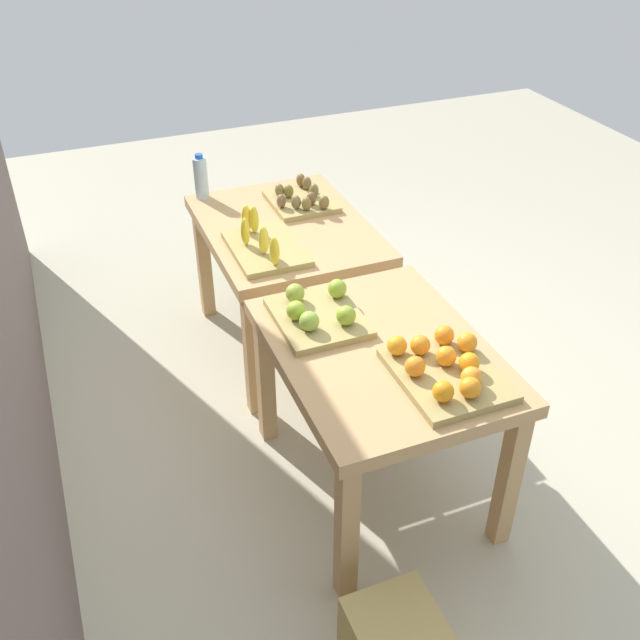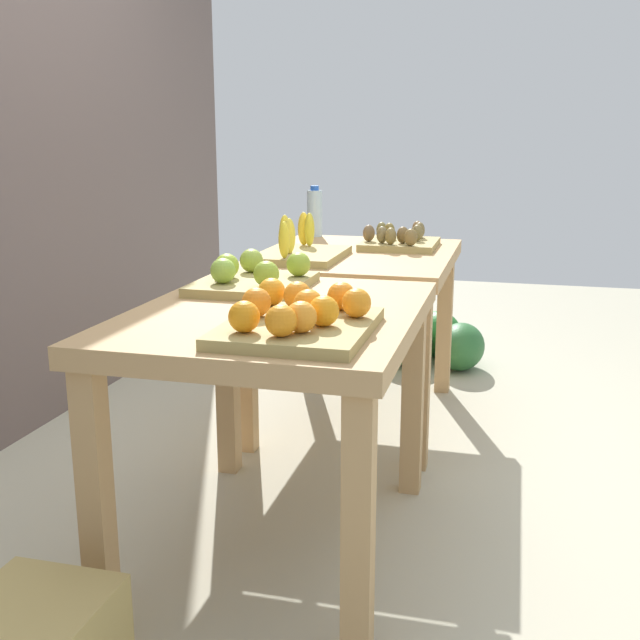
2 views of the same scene
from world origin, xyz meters
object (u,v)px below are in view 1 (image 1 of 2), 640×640
object	(u,v)px
display_table_left	(381,370)
kiwi_bin	(301,199)
water_bottle	(201,177)
display_table_right	(286,243)
banana_crate	(264,244)
orange_bin	(446,368)
watermelon_pile	(276,242)
apple_bin	(318,313)

from	to	relation	value
display_table_left	kiwi_bin	xyz separation A→B (m)	(1.30, -0.15, 0.14)
water_bottle	display_table_right	bearing A→B (deg)	-146.36
display_table_left	display_table_right	xyz separation A→B (m)	(1.12, 0.00, 0.00)
banana_crate	kiwi_bin	world-z (taller)	banana_crate
display_table_right	orange_bin	world-z (taller)	orange_bin
display_table_left	watermelon_pile	size ratio (longest dim) A/B	1.60
display_table_left	apple_bin	xyz separation A→B (m)	(0.27, 0.16, 0.14)
display_table_right	kiwi_bin	distance (m)	0.28
banana_crate	water_bottle	distance (m)	0.71
orange_bin	water_bottle	xyz separation A→B (m)	(1.83, 0.44, 0.07)
display_table_left	apple_bin	distance (m)	0.34
display_table_right	watermelon_pile	world-z (taller)	display_table_right
kiwi_bin	water_bottle	xyz separation A→B (m)	(0.28, 0.46, 0.08)
orange_bin	kiwi_bin	xyz separation A→B (m)	(1.55, -0.02, -0.01)
display_table_right	banana_crate	size ratio (longest dim) A/B	2.36
display_table_right	apple_bin	bearing A→B (deg)	169.21
kiwi_bin	watermelon_pile	size ratio (longest dim) A/B	0.56
apple_bin	banana_crate	size ratio (longest dim) A/B	0.91
orange_bin	display_table_right	bearing A→B (deg)	5.69
display_table_left	display_table_right	world-z (taller)	same
apple_bin	water_bottle	world-z (taller)	water_bottle
display_table_right	water_bottle	size ratio (longest dim) A/B	4.24
display_table_right	orange_bin	size ratio (longest dim) A/B	2.36
display_table_right	apple_bin	distance (m)	0.88
banana_crate	watermelon_pile	size ratio (longest dim) A/B	0.68
apple_bin	watermelon_pile	bearing A→B (deg)	-12.83
display_table_left	water_bottle	xyz separation A→B (m)	(1.58, 0.31, 0.22)
banana_crate	kiwi_bin	xyz separation A→B (m)	(0.41, -0.34, -0.00)
display_table_right	watermelon_pile	xyz separation A→B (m)	(0.92, -0.24, -0.50)
watermelon_pile	display_table_right	bearing A→B (deg)	165.31
display_table_right	watermelon_pile	bearing A→B (deg)	-14.69
display_table_left	kiwi_bin	world-z (taller)	kiwi_bin
apple_bin	watermelon_pile	size ratio (longest dim) A/B	0.62
orange_bin	banana_crate	xyz separation A→B (m)	(1.14, 0.32, -0.00)
display_table_left	display_table_right	size ratio (longest dim) A/B	1.00
orange_bin	water_bottle	bearing A→B (deg)	13.67
orange_bin	watermelon_pile	size ratio (longest dim) A/B	0.68
display_table_left	kiwi_bin	distance (m)	1.32
kiwi_bin	banana_crate	bearing A→B (deg)	140.09
display_table_left	watermelon_pile	xyz separation A→B (m)	(2.04, -0.24, -0.50)
display_table_right	apple_bin	size ratio (longest dim) A/B	2.60
display_table_right	orange_bin	distance (m)	1.38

